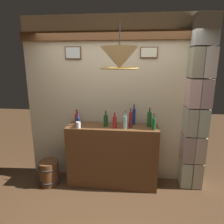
{
  "coord_description": "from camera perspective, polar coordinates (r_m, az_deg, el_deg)",
  "views": [
    {
      "loc": [
        0.34,
        -2.26,
        2.05
      ],
      "look_at": [
        0.0,
        0.76,
        1.29
      ],
      "focal_mm": 32.17,
      "sensor_mm": 36.0,
      "label": 1
    }
  ],
  "objects": [
    {
      "name": "ground_plane",
      "position": [
        3.08,
        -1.77,
        -27.9
      ],
      "size": [
        12.0,
        12.0,
        0.0
      ],
      "primitive_type": "plane",
      "color": "#4C331E"
    },
    {
      "name": "panelled_rear_partition",
      "position": [
        3.43,
        0.61,
        4.01
      ],
      "size": [
        3.05,
        0.15,
        2.78
      ],
      "color": "beige",
      "rests_on": "ground"
    },
    {
      "name": "stone_pillar",
      "position": [
        3.43,
        22.91,
        1.27
      ],
      "size": [
        0.35,
        0.35,
        2.71
      ],
      "color": "#A8B7A0",
      "rests_on": "ground"
    },
    {
      "name": "bar_shelf_unit",
      "position": [
        3.45,
        0.09,
        -12.33
      ],
      "size": [
        1.48,
        0.42,
        1.04
      ],
      "primitive_type": "cube",
      "color": "brown",
      "rests_on": "ground"
    },
    {
      "name": "liquor_bottle_brandy",
      "position": [
        3.34,
        6.23,
        -1.2
      ],
      "size": [
        0.05,
        0.05,
        0.35
      ],
      "color": "navy",
      "rests_on": "bar_shelf_unit"
    },
    {
      "name": "liquor_bottle_rum",
      "position": [
        3.13,
        0.77,
        -2.82
      ],
      "size": [
        0.06,
        0.06,
        0.25
      ],
      "color": "#A72024",
      "rests_on": "bar_shelf_unit"
    },
    {
      "name": "liquor_bottle_rye",
      "position": [
        3.31,
        -9.59,
        -2.48
      ],
      "size": [
        0.05,
        0.05,
        0.23
      ],
      "color": "navy",
      "rests_on": "bar_shelf_unit"
    },
    {
      "name": "liquor_bottle_bourbon",
      "position": [
        3.44,
        -9.88,
        -1.66
      ],
      "size": [
        0.08,
        0.08,
        0.23
      ],
      "color": "maroon",
      "rests_on": "bar_shelf_unit"
    },
    {
      "name": "liquor_bottle_tequila",
      "position": [
        3.26,
        10.56,
        -1.99
      ],
      "size": [
        0.07,
        0.07,
        0.31
      ],
      "color": "#185725",
      "rests_on": "bar_shelf_unit"
    },
    {
      "name": "liquor_bottle_gin",
      "position": [
        3.13,
        11.77,
        -3.27
      ],
      "size": [
        0.06,
        0.06,
        0.26
      ],
      "color": "#195726",
      "rests_on": "bar_shelf_unit"
    },
    {
      "name": "liquor_bottle_vodka",
      "position": [
        3.13,
        3.82,
        -2.8
      ],
      "size": [
        0.07,
        0.07,
        0.28
      ],
      "color": "#A5CEC9",
      "rests_on": "bar_shelf_unit"
    },
    {
      "name": "liquor_bottle_whiskey",
      "position": [
        3.18,
        5.28,
        -2.12
      ],
      "size": [
        0.05,
        0.05,
        0.31
      ],
      "color": "maroon",
      "rests_on": "bar_shelf_unit"
    },
    {
      "name": "liquor_bottle_scotch",
      "position": [
        3.24,
        -1.78,
        -2.35
      ],
      "size": [
        0.07,
        0.07,
        0.27
      ],
      "color": "#174E23",
      "rests_on": "bar_shelf_unit"
    },
    {
      "name": "glass_tumbler_rocks",
      "position": [
        3.2,
        -9.56,
        -3.63
      ],
      "size": [
        0.07,
        0.07,
        0.1
      ],
      "color": "silver",
      "rests_on": "bar_shelf_unit"
    },
    {
      "name": "pendant_lamp",
      "position": [
        2.28,
        2.13,
        14.97
      ],
      "size": [
        0.43,
        0.43,
        0.5
      ],
      "color": "beige"
    },
    {
      "name": "wooden_barrel",
      "position": [
        3.75,
        -17.41,
        -16.16
      ],
      "size": [
        0.35,
        0.35,
        0.42
      ],
      "color": "brown",
      "rests_on": "ground"
    }
  ]
}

